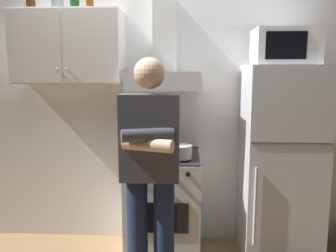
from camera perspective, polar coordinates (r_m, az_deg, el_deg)
name	(u,v)px	position (r m, az deg, el deg)	size (l,w,h in m)	color
back_wall_tiled	(171,94)	(3.19, 0.54, 5.21)	(4.80, 0.10, 2.70)	white
upper_cabinet	(69,47)	(3.12, -15.80, 12.15)	(0.90, 0.37, 0.60)	white
stove_oven	(164,205)	(3.05, -0.72, -12.70)	(0.60, 0.62, 0.87)	silver
range_hood	(164,66)	(2.96, -0.61, 9.72)	(0.60, 0.44, 0.75)	white
refrigerator	(280,164)	(3.03, 17.60, -5.96)	(0.60, 0.62, 1.60)	silver
microwave	(285,47)	(2.96, 18.37, 12.04)	(0.48, 0.37, 0.28)	silver
person_standing	(150,172)	(2.33, -2.92, -7.41)	(0.38, 0.33, 1.64)	#192342
cooking_pot	(179,152)	(2.78, 1.78, -4.16)	(0.31, 0.21, 0.10)	#B7BABF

